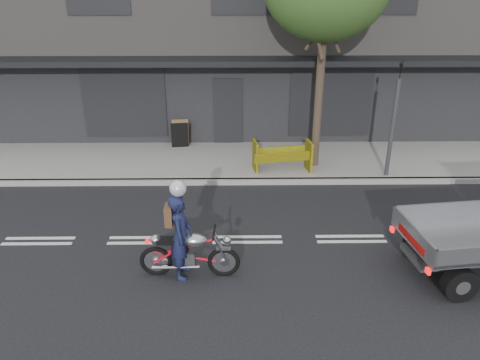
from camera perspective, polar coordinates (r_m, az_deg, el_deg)
name	(u,v)px	position (r m, az deg, el deg)	size (l,w,h in m)	color
ground	(247,240)	(10.88, 0.89, -7.29)	(80.00, 80.00, 0.00)	black
sidewalk	(243,161)	(15.06, 0.41, 2.33)	(32.00, 3.20, 0.15)	gray
kerb	(244,181)	(13.59, 0.54, -0.18)	(32.00, 0.20, 0.15)	gray
building_main	(241,15)	(20.65, 0.07, 19.51)	(26.00, 10.00, 8.00)	slate
traffic_light_pole	(393,126)	(13.99, 18.11, 6.24)	(0.12, 0.12, 3.50)	#2D2D30
motorcycle	(189,252)	(9.50, -6.19, -8.74)	(2.04, 0.59, 1.05)	black
rider	(181,236)	(9.33, -7.22, -6.85)	(0.66, 0.43, 1.81)	#161B3D
construction_barrier	(283,158)	(13.81, 5.25, 2.64)	(1.72, 0.69, 0.96)	yellow
sandwich_board	(180,135)	(15.98, -7.37, 5.44)	(0.57, 0.38, 0.90)	black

